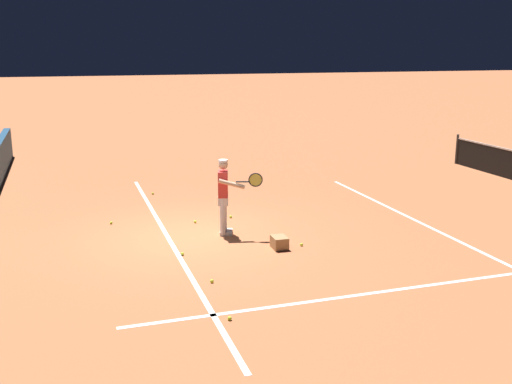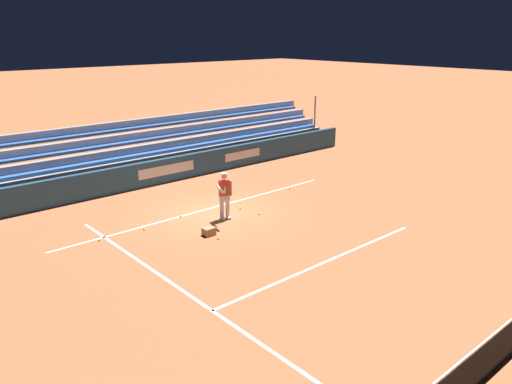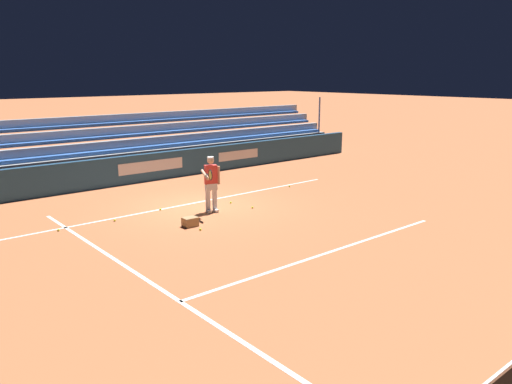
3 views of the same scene
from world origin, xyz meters
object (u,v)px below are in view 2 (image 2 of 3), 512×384
tennis_ball_midcourt (181,216)px  tennis_ball_far_right (290,189)px  tennis_ball_stray_back (240,208)px  tennis_ball_far_left (221,194)px  tennis_ball_toward_net (259,214)px  tennis_ball_on_baseline (218,239)px  ball_box_cardboard (209,231)px  tennis_ball_by_box (99,240)px  tennis_player (225,195)px  tennis_ball_near_player (144,229)px

tennis_ball_midcourt → tennis_ball_far_right: (-5.37, 0.19, 0.00)m
tennis_ball_stray_back → tennis_ball_far_left: 2.01m
tennis_ball_toward_net → tennis_ball_on_baseline: 2.68m
tennis_ball_on_baseline → tennis_ball_far_right: bearing=-157.2°
tennis_ball_far_left → tennis_ball_on_baseline: bearing=52.0°
tennis_ball_on_baseline → tennis_ball_midcourt: 2.54m
ball_box_cardboard → tennis_ball_toward_net: bearing=-172.0°
tennis_ball_toward_net → tennis_ball_far_left: 2.90m
tennis_ball_toward_net → tennis_ball_by_box: (5.51, -1.55, 0.00)m
tennis_ball_on_baseline → tennis_ball_midcourt: size_ratio=1.00×
tennis_ball_stray_back → tennis_ball_far_right: 3.23m
tennis_player → tennis_ball_on_baseline: size_ratio=25.98×
tennis_ball_by_box → tennis_ball_toward_net: bearing=164.3°
tennis_ball_toward_net → tennis_ball_on_baseline: same height
tennis_ball_stray_back → tennis_ball_midcourt: 2.31m
tennis_ball_stray_back → tennis_ball_midcourt: bearing=-18.7°
tennis_ball_stray_back → tennis_ball_by_box: (5.36, -0.62, 0.00)m
tennis_ball_on_baseline → tennis_ball_near_player: size_ratio=1.00×
tennis_ball_far_left → tennis_ball_by_box: 6.03m
tennis_player → tennis_ball_far_left: tennis_player is taller
tennis_ball_near_player → tennis_ball_toward_net: bearing=159.8°
tennis_ball_by_box → tennis_player: bearing=165.9°
tennis_ball_far_right → tennis_ball_stray_back: bearing=9.8°
ball_box_cardboard → tennis_player: bearing=-147.4°
tennis_ball_near_player → tennis_ball_by_box: (1.56, -0.10, 0.00)m
tennis_player → tennis_ball_on_baseline: 2.06m
tennis_player → tennis_ball_stray_back: size_ratio=25.98×
tennis_ball_near_player → tennis_ball_by_box: size_ratio=1.00×
tennis_ball_far_left → tennis_ball_by_box: same height
tennis_ball_stray_back → tennis_ball_midcourt: same height
tennis_ball_stray_back → tennis_ball_midcourt: size_ratio=1.00×
tennis_ball_stray_back → tennis_ball_far_right: bearing=-170.2°
tennis_ball_far_left → tennis_ball_far_right: (-2.66, 1.39, 0.00)m
ball_box_cardboard → tennis_ball_far_left: size_ratio=6.06×
tennis_ball_by_box → tennis_ball_on_baseline: bearing=141.0°
tennis_player → tennis_ball_by_box: 4.50m
tennis_ball_near_player → tennis_ball_far_right: same height
tennis_player → tennis_ball_near_player: tennis_player is taller
tennis_ball_midcourt → tennis_ball_far_left: size_ratio=1.00×
tennis_ball_far_right → tennis_ball_by_box: (8.54, -0.07, 0.00)m
tennis_ball_midcourt → tennis_ball_far_left: same height
ball_box_cardboard → tennis_ball_midcourt: (-0.20, -2.03, -0.10)m
tennis_ball_stray_back → tennis_ball_on_baseline: same height
tennis_ball_stray_back → tennis_ball_near_player: same height
tennis_ball_far_right → tennis_player: bearing=13.2°
tennis_ball_near_player → tennis_ball_far_left: (-4.32, -1.42, 0.00)m
tennis_ball_toward_net → tennis_ball_by_box: 5.73m
tennis_ball_stray_back → tennis_ball_by_box: same height
tennis_player → tennis_ball_midcourt: tennis_player is taller
tennis_player → tennis_ball_on_baseline: tennis_player is taller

